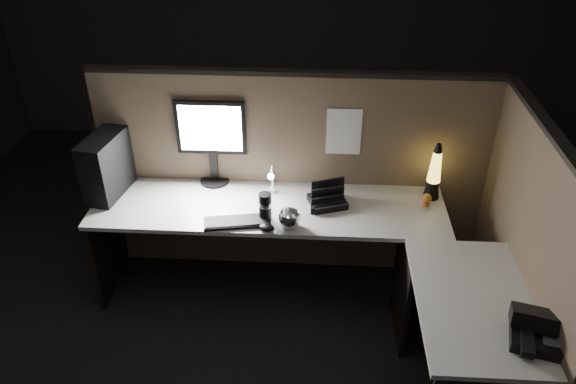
# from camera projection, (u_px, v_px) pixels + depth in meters

# --- Properties ---
(floor) EXTENTS (6.00, 6.00, 0.00)m
(floor) POSITION_uv_depth(u_px,v_px,m) (286.00, 356.00, 3.53)
(floor) COLOR black
(floor) RESTS_ON ground
(room_shell) EXTENTS (6.00, 6.00, 6.00)m
(room_shell) POSITION_uv_depth(u_px,v_px,m) (285.00, 123.00, 2.65)
(room_shell) COLOR silver
(room_shell) RESTS_ON ground
(partition_back) EXTENTS (2.66, 0.06, 1.50)m
(partition_back) POSITION_uv_depth(u_px,v_px,m) (294.00, 178.00, 3.90)
(partition_back) COLOR brown
(partition_back) RESTS_ON ground
(partition_right) EXTENTS (0.06, 1.66, 1.50)m
(partition_right) POSITION_uv_depth(u_px,v_px,m) (523.00, 262.00, 3.14)
(partition_right) COLOR brown
(partition_right) RESTS_ON ground
(desk) EXTENTS (2.60, 1.60, 0.73)m
(desk) POSITION_uv_depth(u_px,v_px,m) (318.00, 260.00, 3.42)
(desk) COLOR #ABAAA2
(desk) RESTS_ON ground
(pc_tower) EXTENTS (0.25, 0.42, 0.42)m
(pc_tower) POSITION_uv_depth(u_px,v_px,m) (106.00, 166.00, 3.67)
(pc_tower) COLOR black
(pc_tower) RESTS_ON desk
(monitor) EXTENTS (0.47, 0.20, 0.60)m
(monitor) POSITION_uv_depth(u_px,v_px,m) (211.00, 134.00, 3.71)
(monitor) COLOR black
(monitor) RESTS_ON desk
(keyboard) EXTENTS (0.43, 0.20, 0.02)m
(keyboard) POSITION_uv_depth(u_px,v_px,m) (237.00, 222.00, 3.48)
(keyboard) COLOR black
(keyboard) RESTS_ON desk
(mouse) EXTENTS (0.11, 0.09, 0.04)m
(mouse) POSITION_uv_depth(u_px,v_px,m) (267.00, 227.00, 3.42)
(mouse) COLOR black
(mouse) RESTS_ON desk
(clip_lamp) EXTENTS (0.04, 0.17, 0.22)m
(clip_lamp) POSITION_uv_depth(u_px,v_px,m) (272.00, 180.00, 3.67)
(clip_lamp) COLOR white
(clip_lamp) RESTS_ON desk
(organizer) EXTENTS (0.27, 0.26, 0.17)m
(organizer) POSITION_uv_depth(u_px,v_px,m) (327.00, 199.00, 3.65)
(organizer) COLOR black
(organizer) RESTS_ON desk
(lava_lamp) EXTENTS (0.11, 0.11, 0.40)m
(lava_lamp) POSITION_uv_depth(u_px,v_px,m) (434.00, 176.00, 3.65)
(lava_lamp) COLOR black
(lava_lamp) RESTS_ON desk
(travel_mug) EXTENTS (0.08, 0.08, 0.19)m
(travel_mug) POSITION_uv_depth(u_px,v_px,m) (265.00, 207.00, 3.47)
(travel_mug) COLOR black
(travel_mug) RESTS_ON desk
(steel_mug) EXTENTS (0.17, 0.17, 0.11)m
(steel_mug) POSITION_uv_depth(u_px,v_px,m) (289.00, 220.00, 3.43)
(steel_mug) COLOR silver
(steel_mug) RESTS_ON desk
(figurine) EXTENTS (0.06, 0.06, 0.06)m
(figurine) POSITION_uv_depth(u_px,v_px,m) (427.00, 198.00, 3.62)
(figurine) COLOR orange
(figurine) RESTS_ON desk
(pinned_paper) EXTENTS (0.23, 0.00, 0.32)m
(pinned_paper) POSITION_uv_depth(u_px,v_px,m) (344.00, 132.00, 3.65)
(pinned_paper) COLOR white
(pinned_paper) RESTS_ON partition_back
(desk_phone) EXTENTS (0.31, 0.31, 0.16)m
(desk_phone) POSITION_uv_depth(u_px,v_px,m) (539.00, 330.00, 2.66)
(desk_phone) COLOR black
(desk_phone) RESTS_ON desk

